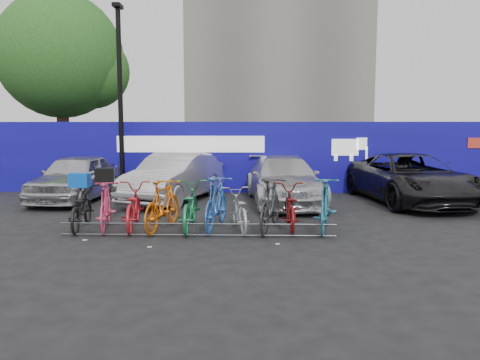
{
  "coord_description": "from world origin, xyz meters",
  "views": [
    {
      "loc": [
        1.13,
        -9.86,
        2.23
      ],
      "look_at": [
        0.79,
        2.0,
        0.88
      ],
      "focal_mm": 35.0,
      "sensor_mm": 36.0,
      "label": 1
    }
  ],
  "objects_px": {
    "lamppost": "(120,95)",
    "bike_8": "(290,207)",
    "car_2": "(283,180)",
    "bike_1": "(106,206)",
    "car_0": "(76,177)",
    "car_1": "(175,177)",
    "bike_2": "(133,206)",
    "tree": "(66,59)",
    "bike_0": "(81,208)",
    "bike_9": "(325,205)",
    "bike_4": "(189,206)",
    "bike_5": "(216,203)",
    "bike_6": "(239,210)",
    "bike_rack": "(197,230)",
    "bike_3": "(163,205)",
    "car_3": "(410,178)",
    "bike_7": "(270,205)"
  },
  "relations": [
    {
      "from": "lamppost",
      "to": "bike_8",
      "type": "height_order",
      "value": "lamppost"
    },
    {
      "from": "car_2",
      "to": "bike_1",
      "type": "distance_m",
      "value": 5.52
    },
    {
      "from": "car_0",
      "to": "bike_8",
      "type": "relative_size",
      "value": 2.22
    },
    {
      "from": "car_1",
      "to": "bike_2",
      "type": "xyz_separation_m",
      "value": [
        -0.27,
        -3.88,
        -0.22
      ]
    },
    {
      "from": "tree",
      "to": "bike_0",
      "type": "height_order",
      "value": "tree"
    },
    {
      "from": "lamppost",
      "to": "bike_9",
      "type": "distance_m",
      "value": 8.38
    },
    {
      "from": "bike_4",
      "to": "bike_9",
      "type": "distance_m",
      "value": 2.93
    },
    {
      "from": "tree",
      "to": "bike_5",
      "type": "distance_m",
      "value": 12.98
    },
    {
      "from": "bike_9",
      "to": "bike_6",
      "type": "bearing_deg",
      "value": 11.33
    },
    {
      "from": "bike_rack",
      "to": "bike_1",
      "type": "bearing_deg",
      "value": 162.49
    },
    {
      "from": "car_2",
      "to": "bike_rack",
      "type": "bearing_deg",
      "value": -120.1
    },
    {
      "from": "car_2",
      "to": "bike_5",
      "type": "height_order",
      "value": "car_2"
    },
    {
      "from": "bike_8",
      "to": "bike_5",
      "type": "bearing_deg",
      "value": 2.41
    },
    {
      "from": "tree",
      "to": "bike_3",
      "type": "xyz_separation_m",
      "value": [
        5.95,
        -10.03,
        -4.52
      ]
    },
    {
      "from": "bike_5",
      "to": "bike_1",
      "type": "bearing_deg",
      "value": 11.21
    },
    {
      "from": "bike_0",
      "to": "bike_9",
      "type": "relative_size",
      "value": 0.93
    },
    {
      "from": "tree",
      "to": "car_3",
      "type": "relative_size",
      "value": 1.5
    },
    {
      "from": "bike_2",
      "to": "car_3",
      "type": "bearing_deg",
      "value": -160.03
    },
    {
      "from": "bike_7",
      "to": "car_2",
      "type": "bearing_deg",
      "value": -84.39
    },
    {
      "from": "bike_8",
      "to": "car_0",
      "type": "bearing_deg",
      "value": -31.29
    },
    {
      "from": "bike_6",
      "to": "bike_9",
      "type": "distance_m",
      "value": 1.86
    },
    {
      "from": "tree",
      "to": "bike_rack",
      "type": "height_order",
      "value": "tree"
    },
    {
      "from": "bike_0",
      "to": "car_1",
      "type": "bearing_deg",
      "value": -117.46
    },
    {
      "from": "bike_5",
      "to": "bike_7",
      "type": "distance_m",
      "value": 1.18
    },
    {
      "from": "car_2",
      "to": "bike_3",
      "type": "height_order",
      "value": "car_2"
    },
    {
      "from": "bike_7",
      "to": "bike_9",
      "type": "distance_m",
      "value": 1.17
    },
    {
      "from": "bike_0",
      "to": "bike_3",
      "type": "height_order",
      "value": "bike_3"
    },
    {
      "from": "car_0",
      "to": "car_1",
      "type": "bearing_deg",
      "value": 2.71
    },
    {
      "from": "car_3",
      "to": "bike_0",
      "type": "height_order",
      "value": "car_3"
    },
    {
      "from": "car_0",
      "to": "bike_5",
      "type": "bearing_deg",
      "value": -37.56
    },
    {
      "from": "car_1",
      "to": "bike_1",
      "type": "bearing_deg",
      "value": -84.99
    },
    {
      "from": "lamppost",
      "to": "bike_4",
      "type": "distance_m",
      "value": 6.65
    },
    {
      "from": "car_0",
      "to": "bike_2",
      "type": "distance_m",
      "value": 4.76
    },
    {
      "from": "car_0",
      "to": "bike_7",
      "type": "relative_size",
      "value": 2.18
    },
    {
      "from": "bike_7",
      "to": "bike_8",
      "type": "bearing_deg",
      "value": -144.08
    },
    {
      "from": "lamppost",
      "to": "car_2",
      "type": "height_order",
      "value": "lamppost"
    },
    {
      "from": "tree",
      "to": "bike_7",
      "type": "height_order",
      "value": "tree"
    },
    {
      "from": "car_0",
      "to": "car_2",
      "type": "xyz_separation_m",
      "value": [
        6.24,
        -0.28,
        -0.03
      ]
    },
    {
      "from": "bike_9",
      "to": "bike_0",
      "type": "bearing_deg",
      "value": 12.26
    },
    {
      "from": "lamppost",
      "to": "bike_8",
      "type": "bearing_deg",
      "value": -45.38
    },
    {
      "from": "bike_0",
      "to": "bike_1",
      "type": "relative_size",
      "value": 1.01
    },
    {
      "from": "bike_5",
      "to": "bike_8",
      "type": "xyz_separation_m",
      "value": [
        1.6,
        0.05,
        -0.09
      ]
    },
    {
      "from": "lamppost",
      "to": "car_2",
      "type": "xyz_separation_m",
      "value": [
        5.21,
        -1.63,
        -2.59
      ]
    },
    {
      "from": "car_0",
      "to": "bike_9",
      "type": "height_order",
      "value": "car_0"
    },
    {
      "from": "car_1",
      "to": "bike_4",
      "type": "relative_size",
      "value": 2.22
    },
    {
      "from": "bike_2",
      "to": "bike_6",
      "type": "distance_m",
      "value": 2.32
    },
    {
      "from": "car_2",
      "to": "bike_4",
      "type": "distance_m",
      "value": 4.3
    },
    {
      "from": "bike_0",
      "to": "bike_5",
      "type": "bearing_deg",
      "value": 173.39
    },
    {
      "from": "car_0",
      "to": "bike_3",
      "type": "xyz_separation_m",
      "value": [
        3.4,
        -4.01,
        -0.16
      ]
    },
    {
      "from": "car_0",
      "to": "bike_1",
      "type": "xyz_separation_m",
      "value": [
        2.15,
        -3.99,
        -0.18
      ]
    }
  ]
}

